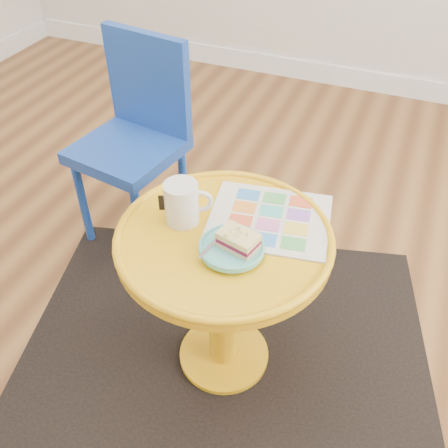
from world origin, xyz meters
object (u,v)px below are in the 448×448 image
at_px(newspaper, 270,219).
at_px(mug, 183,202).
at_px(plate, 232,248).
at_px(side_table, 224,276).
at_px(chair, 136,131).

height_order(newspaper, mug, mug).
xyz_separation_m(newspaper, plate, (-0.05, -0.16, 0.01)).
bearing_deg(side_table, plate, -50.74).
bearing_deg(plate, chair, 137.61).
bearing_deg(side_table, chair, 138.36).
bearing_deg(mug, newspaper, 1.20).
bearing_deg(newspaper, mug, -166.48).
xyz_separation_m(side_table, chair, (-0.54, 0.48, 0.07)).
bearing_deg(newspaper, plate, -115.76).
distance_m(chair, mug, 0.65).
height_order(mug, plate, mug).
bearing_deg(chair, mug, -38.32).
relative_size(chair, newspaper, 2.50).
bearing_deg(plate, side_table, 129.26).
distance_m(newspaper, plate, 0.16).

